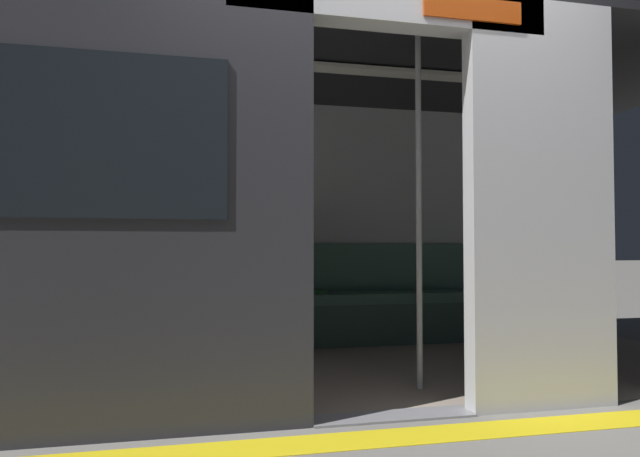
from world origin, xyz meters
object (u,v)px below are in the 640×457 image
at_px(bench_seat, 307,306).
at_px(person_seated, 279,270).
at_px(train_car, 328,155).
at_px(book, 319,292).
at_px(handbag, 223,285).
at_px(grab_pole_far, 419,210).
at_px(grab_pole_door, 304,208).

bearing_deg(bench_seat, person_seated, 11.44).
relative_size(train_car, book, 29.09).
height_order(person_seated, handbag, person_seated).
relative_size(bench_seat, grab_pole_far, 1.47).
bearing_deg(bench_seat, handbag, -6.16).
distance_m(train_car, bench_seat, 1.56).
distance_m(person_seated, handbag, 0.51).
xyz_separation_m(person_seated, grab_pole_far, (-0.62, 1.60, 0.43)).
height_order(grab_pole_door, grab_pole_far, same).
relative_size(book, grab_pole_door, 0.10).
bearing_deg(person_seated, bench_seat, -168.56).
xyz_separation_m(handbag, grab_pole_far, (-1.09, 1.73, 0.56)).
distance_m(person_seated, grab_pole_far, 1.77).
height_order(train_car, person_seated, train_car).
distance_m(train_car, handbag, 1.62).
relative_size(bench_seat, book, 14.79).
xyz_separation_m(train_car, bench_seat, (-0.05, -1.01, -1.19)).
bearing_deg(grab_pole_far, book, -82.07).
bearing_deg(book, grab_pole_far, 112.92).
distance_m(train_car, grab_pole_door, 0.89).
bearing_deg(bench_seat, grab_pole_door, 77.80).
xyz_separation_m(bench_seat, handbag, (0.72, -0.08, 0.19)).
relative_size(train_car, bench_seat, 1.97).
bearing_deg(grab_pole_door, bench_seat, -102.20).
bearing_deg(person_seated, book, -161.92).
height_order(train_car, book, train_car).
xyz_separation_m(person_seated, grab_pole_door, (0.12, 1.66, 0.43)).
distance_m(book, grab_pole_door, 1.96).
xyz_separation_m(grab_pole_door, grab_pole_far, (-0.74, -0.06, 0.00)).
bearing_deg(train_car, grab_pole_far, 122.97).
bearing_deg(person_seated, handbag, -15.40).
bearing_deg(train_car, book, -99.44).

